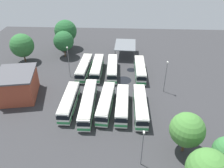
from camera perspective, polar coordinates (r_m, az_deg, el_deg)
The scene contains 21 objects.
ground_plane at distance 57.58m, azimuth -0.83°, elevation -1.45°, with size 96.43×96.43×0.00m, color #333335.
bus_row0_slot0 at distance 64.50m, azimuth -6.97°, elevation 4.10°, with size 12.67×3.19×3.35m.
bus_row0_slot1 at distance 64.05m, azimuth -3.72°, elevation 4.07°, with size 12.34×2.75×3.35m.
bus_row0_slot2 at distance 63.70m, azimuth 0.08°, elevation 3.97°, with size 12.53×2.93×3.35m.
bus_row0_slot4 at distance 63.55m, azimuth 7.03°, elevation 3.64°, with size 12.09×2.73×3.35m.
bus_row1_slot0 at distance 51.37m, azimuth -10.67°, elevation -4.35°, with size 12.39×2.70×3.35m.
bus_row1_slot1 at distance 50.47m, azimuth -6.00°, elevation -4.65°, with size 15.30×2.88×3.35m.
bus_row1_slot2 at distance 50.19m, azimuth -1.54°, elevation -4.70°, with size 12.95×3.56×3.35m.
bus_row1_slot3 at distance 49.71m, azimuth 2.55°, elevation -5.14°, with size 12.01×2.88×3.35m.
bus_row1_slot4 at distance 49.69m, azimuth 7.11°, elevation -5.42°, with size 12.88×2.71×3.35m.
depot_building at distance 58.02m, azimuth -22.57°, elevation -0.17°, with size 11.39×10.06×6.37m.
maintenance_shelter at distance 73.98m, azimuth 3.36°, elevation 9.77°, with size 9.94×6.86×3.94m.
lamp_post_near_entrance at distance 62.00m, azimuth -10.85°, elevation 5.69°, with size 0.56×0.28×8.80m.
lamp_post_far_corner at distance 37.85m, azimuth 7.63°, elevation -15.41°, with size 0.56×0.28×7.41m.
lamp_post_by_building at distance 56.01m, azimuth 13.32°, elevation 2.05°, with size 0.56×0.28×8.31m.
tree_northeast at distance 80.31m, azimuth -11.58°, elevation 12.90°, with size 7.47×7.47×9.95m.
tree_west_edge at distance 40.89m, azimuth 18.35°, elevation -10.85°, with size 5.99×5.99×8.08m.
tree_north_edge at distance 74.31m, azimuth -21.67°, elevation 8.98°, with size 7.07×7.07×8.92m.
tree_east_edge at distance 74.30m, azimuth -12.04°, elevation 10.47°, with size 6.35×6.35×8.44m.
puddle_front_lane at distance 66.77m, azimuth 4.83°, elevation 3.53°, with size 2.54×2.54×0.01m, color black.
puddle_centre_drain at distance 61.58m, azimuth 2.93°, elevation 0.95°, with size 4.20×4.20×0.01m, color black.
Camera 1 is at (47.83, 3.23, 31.89)m, focal length 36.41 mm.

